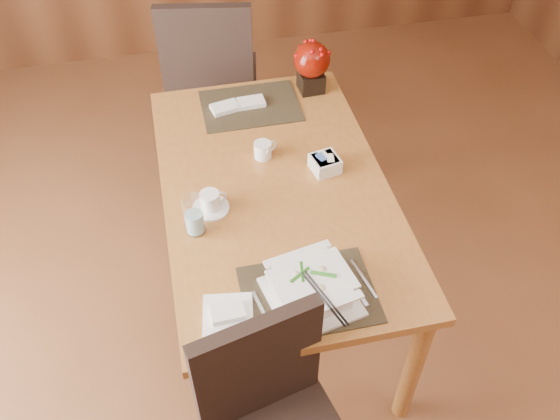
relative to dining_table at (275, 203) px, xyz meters
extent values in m
plane|color=brown|center=(0.00, -0.60, -0.65)|extent=(6.00, 6.00, 0.00)
cube|color=#A4662D|center=(0.00, 0.00, 0.08)|extent=(0.90, 1.50, 0.04)
cylinder|color=#A4662D|center=(-0.39, -0.69, -0.30)|extent=(0.07, 0.07, 0.71)
cylinder|color=#A4662D|center=(-0.39, 0.69, -0.30)|extent=(0.07, 0.07, 0.71)
cylinder|color=#A4662D|center=(0.39, -0.69, -0.30)|extent=(0.07, 0.07, 0.71)
cylinder|color=#A4662D|center=(0.39, 0.69, -0.30)|extent=(0.07, 0.07, 0.71)
cube|color=black|center=(0.00, -0.55, 0.10)|extent=(0.45, 0.33, 0.01)
cube|color=black|center=(0.00, 0.55, 0.10)|extent=(0.45, 0.33, 0.01)
cube|color=white|center=(0.00, -0.57, 0.10)|extent=(0.33, 0.33, 0.01)
cube|color=white|center=(0.00, -0.57, 0.16)|extent=(0.24, 0.24, 0.10)
cylinder|color=tan|center=(0.00, -0.57, 0.16)|extent=(0.19, 0.19, 0.08)
cylinder|color=white|center=(-0.27, -0.07, 0.10)|extent=(0.14, 0.14, 0.01)
cylinder|color=white|center=(-0.27, -0.07, 0.14)|extent=(0.09, 0.09, 0.07)
cylinder|color=black|center=(-0.27, -0.07, 0.17)|extent=(0.07, 0.07, 0.01)
cylinder|color=white|center=(-0.34, -0.18, 0.18)|extent=(0.10, 0.10, 0.17)
cube|color=white|center=(0.22, 0.05, 0.13)|extent=(0.13, 0.13, 0.06)
cube|color=black|center=(0.31, 0.62, 0.14)|extent=(0.12, 0.12, 0.09)
sphere|color=maroon|center=(0.31, 0.62, 0.26)|extent=(0.17, 0.17, 0.17)
cube|color=white|center=(-0.28, -0.57, 0.10)|extent=(0.19, 0.19, 0.01)
cube|color=black|center=(-0.22, -0.76, 0.06)|extent=(0.42, 0.15, 0.48)
cylinder|color=black|center=(-0.03, -0.74, -0.45)|extent=(0.03, 0.03, 0.42)
cube|color=black|center=(-0.11, 1.19, -0.16)|extent=(0.57, 0.57, 0.06)
cube|color=black|center=(-0.15, 0.96, 0.14)|extent=(0.47, 0.14, 0.53)
cylinder|color=black|center=(0.13, 1.35, -0.42)|extent=(0.04, 0.04, 0.46)
cylinder|color=black|center=(0.05, 0.95, -0.42)|extent=(0.04, 0.04, 0.46)
cylinder|color=black|center=(-0.27, 1.42, -0.42)|extent=(0.04, 0.04, 0.46)
cylinder|color=black|center=(-0.35, 1.02, -0.42)|extent=(0.04, 0.04, 0.46)
camera|label=1|loc=(-0.35, -1.69, 1.74)|focal=38.00mm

